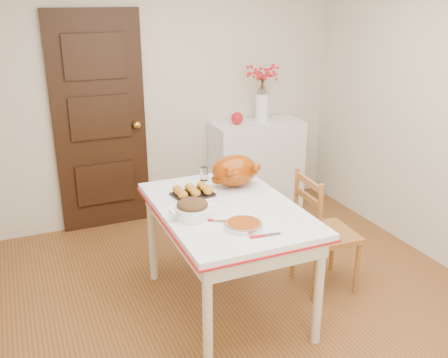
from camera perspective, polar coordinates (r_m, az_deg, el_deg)
name	(u,v)px	position (r m, az deg, el deg)	size (l,w,h in m)	color
floor	(261,315)	(3.74, 4.18, -15.19)	(3.50, 4.00, 0.00)	brown
wall_back	(170,94)	(4.99, -6.17, 9.58)	(3.50, 0.00, 2.50)	beige
door_back	(100,124)	(4.85, -13.91, 6.13)	(0.85, 0.06, 2.06)	black
sideboard	(257,165)	(5.30, 3.72, 1.56)	(0.94, 0.42, 0.94)	white
kitchen_table	(227,258)	(3.61, 0.32, -8.99)	(0.92, 1.35, 0.81)	white
chair_oak	(327,231)	(3.91, 11.59, -5.85)	(0.42, 0.42, 0.94)	#A4702E
berry_vase	(262,93)	(5.13, 4.37, 9.71)	(0.30, 0.30, 0.58)	white
apple	(237,118)	(5.06, 1.50, 6.93)	(0.12, 0.12, 0.12)	red
turkey_platter	(235,172)	(3.69, 1.22, 0.77)	(0.40, 0.32, 0.25)	#9E3C07
pumpkin_pie	(244,224)	(3.11, 2.24, -5.13)	(0.24, 0.24, 0.05)	#8A360B
stuffing_dish	(192,209)	(3.25, -3.60, -3.40)	(0.30, 0.24, 0.12)	#452B15
rolls_tray	(192,191)	(3.60, -3.61, -1.37)	(0.27, 0.21, 0.07)	#BB701F
pie_server	(265,235)	(3.02, 4.71, -6.41)	(0.20, 0.06, 0.01)	silver
carving_knife	(218,221)	(3.20, -0.64, -4.76)	(0.23, 0.06, 0.01)	silver
drinking_glass	(204,174)	(3.88, -2.29, 0.60)	(0.06, 0.06, 0.11)	white
shaker_pair	(236,172)	(3.93, 1.32, 0.77)	(0.09, 0.04, 0.09)	white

